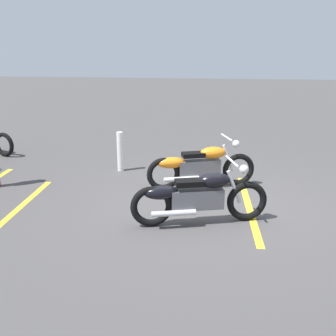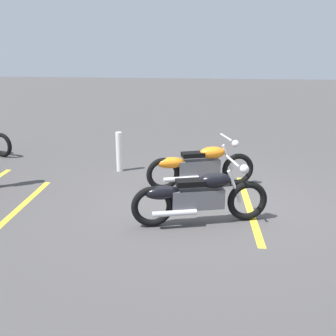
{
  "view_description": "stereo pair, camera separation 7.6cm",
  "coord_description": "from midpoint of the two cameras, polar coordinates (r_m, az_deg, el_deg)",
  "views": [
    {
      "loc": [
        -0.18,
        6.83,
        2.74
      ],
      "look_at": [
        0.76,
        0.0,
        0.65
      ],
      "focal_mm": 42.82,
      "sensor_mm": 36.0,
      "label": 1
    },
    {
      "loc": [
        -0.1,
        6.84,
        2.74
      ],
      "look_at": [
        0.76,
        0.0,
        0.65
      ],
      "focal_mm": 42.82,
      "sensor_mm": 36.0,
      "label": 2
    }
  ],
  "objects": [
    {
      "name": "motorcycle_bright_foreground",
      "position": [
        8.01,
        4.1,
        0.3
      ],
      "size": [
        2.14,
        0.9,
        1.04
      ],
      "rotation": [
        0.0,
        0.0,
        3.47
      ],
      "color": "black",
      "rests_on": "ground"
    },
    {
      "name": "parking_stripe_mid",
      "position": [
        7.45,
        -21.29,
        -5.92
      ],
      "size": [
        0.3,
        3.2,
        0.01
      ],
      "primitive_type": "cube",
      "rotation": [
        0.0,
        0.0,
        1.63
      ],
      "color": "yellow",
      "rests_on": "ground"
    },
    {
      "name": "ground_plane",
      "position": [
        7.37,
        5.61,
        -5.06
      ],
      "size": [
        60.0,
        60.0,
        0.0
      ],
      "primitive_type": "plane",
      "color": "#474444"
    },
    {
      "name": "parking_stripe_near",
      "position": [
        7.37,
        11.1,
        -5.27
      ],
      "size": [
        0.3,
        3.2,
        0.01
      ],
      "primitive_type": "cube",
      "rotation": [
        0.0,
        0.0,
        1.63
      ],
      "color": "yellow",
      "rests_on": "ground"
    },
    {
      "name": "bollard_post",
      "position": [
        9.18,
        -7.2,
        2.31
      ],
      "size": [
        0.14,
        0.14,
        0.91
      ],
      "primitive_type": "cylinder",
      "color": "white",
      "rests_on": "ground"
    },
    {
      "name": "motorcycle_dark_foreground",
      "position": [
        6.39,
        3.85,
        -4.07
      ],
      "size": [
        2.17,
        0.84,
        1.04
      ],
      "rotation": [
        0.0,
        0.0,
        3.42
      ],
      "color": "black",
      "rests_on": "ground"
    }
  ]
}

